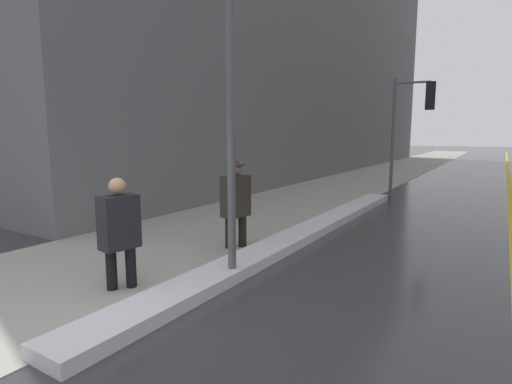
% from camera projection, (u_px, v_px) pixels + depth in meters
% --- Properties ---
extents(ground_plane, '(160.00, 160.00, 0.00)m').
position_uv_depth(ground_plane, '(97.00, 332.00, 4.42)').
color(ground_plane, '#38383A').
extents(sidewalk_slab, '(4.00, 80.00, 0.01)m').
position_uv_depth(sidewalk_slab, '(354.00, 183.00, 18.08)').
color(sidewalk_slab, '#9E9B93').
rests_on(sidewalk_slab, ground).
extents(road_centre_stripe, '(0.16, 80.00, 0.00)m').
position_uv_depth(road_centre_stripe, '(510.00, 193.00, 14.96)').
color(road_centre_stripe, gold).
rests_on(road_centre_stripe, ground).
extents(snow_bank_curb, '(0.64, 11.63, 0.18)m').
position_uv_depth(snow_bank_curb, '(306.00, 232.00, 8.57)').
color(snow_bank_curb, silver).
rests_on(snow_bank_curb, ground).
extents(building_facade_left, '(6.00, 36.00, 16.49)m').
position_uv_depth(building_facade_left, '(303.00, 31.00, 23.71)').
color(building_facade_left, slate).
rests_on(building_facade_left, ground).
extents(lamp_post, '(0.28, 0.28, 4.27)m').
position_uv_depth(lamp_post, '(231.00, 104.00, 5.66)').
color(lamp_post, '#515156').
rests_on(lamp_post, ground).
extents(traffic_light_near, '(1.31, 0.44, 4.02)m').
position_uv_depth(traffic_light_near, '(415.00, 112.00, 13.24)').
color(traffic_light_near, '#515156').
rests_on(traffic_light_near, ground).
extents(pedestrian_in_glasses, '(0.38, 0.56, 1.59)m').
position_uv_depth(pedestrian_in_glasses, '(119.00, 228.00, 5.54)').
color(pedestrian_in_glasses, black).
rests_on(pedestrian_in_glasses, ground).
extents(pedestrian_in_fedora, '(0.40, 0.58, 1.75)m').
position_uv_depth(pedestrian_in_fedora, '(236.00, 199.00, 7.58)').
color(pedestrian_in_fedora, black).
rests_on(pedestrian_in_fedora, ground).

